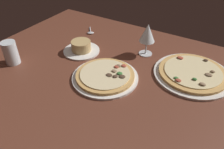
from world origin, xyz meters
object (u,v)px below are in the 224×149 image
(ramekin_on_saucer, at_px, (81,48))
(water_glass, at_px, (11,54))
(spoon, at_px, (90,32))
(pizza_side, at_px, (192,73))
(wine_glass_far, at_px, (147,34))
(pizza_main, at_px, (105,76))

(ramekin_on_saucer, distance_m, water_glass, 0.33)
(ramekin_on_saucer, distance_m, spoon, 0.22)
(pizza_side, xyz_separation_m, wine_glass_far, (-0.26, 0.06, 0.10))
(pizza_side, bearing_deg, ramekin_on_saucer, -170.33)
(pizza_main, distance_m, ramekin_on_saucer, 0.26)
(pizza_main, relative_size, spoon, 3.24)
(ramekin_on_saucer, height_order, spoon, ramekin_on_saucer)
(wine_glass_far, bearing_deg, pizza_main, -102.47)
(pizza_main, xyz_separation_m, ramekin_on_saucer, (-0.23, 0.12, 0.01))
(ramekin_on_saucer, relative_size, spoon, 2.09)
(wine_glass_far, xyz_separation_m, spoon, (-0.38, 0.05, -0.11))
(wine_glass_far, bearing_deg, pizza_side, -12.81)
(pizza_main, height_order, ramekin_on_saucer, ramekin_on_saucer)
(pizza_side, distance_m, ramekin_on_saucer, 0.55)
(pizza_side, distance_m, spoon, 0.64)
(pizza_side, height_order, wine_glass_far, wine_glass_far)
(pizza_main, bearing_deg, ramekin_on_saucer, 151.25)
(spoon, bearing_deg, wine_glass_far, -7.30)
(pizza_main, distance_m, pizza_side, 0.38)
(ramekin_on_saucer, bearing_deg, spoon, 113.75)
(pizza_main, height_order, spoon, pizza_main)
(spoon, bearing_deg, pizza_side, -9.55)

